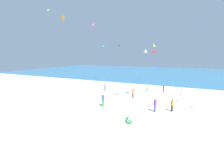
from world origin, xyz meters
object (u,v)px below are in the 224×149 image
at_px(kite_orange, 63,18).
at_px(kite_red, 154,52).
at_px(person_0, 181,95).
at_px(kite_black, 119,45).
at_px(person_5, 105,87).
at_px(kite_yellow, 154,45).
at_px(person_3, 147,87).
at_px(beach_chair_near_camera, 128,120).
at_px(person_4, 163,88).
at_px(cooler_box, 128,92).
at_px(person_7, 103,99).
at_px(person_1, 133,93).
at_px(person_2, 172,104).
at_px(kite_lime, 48,10).
at_px(kite_blue, 159,67).
at_px(kite_magenta, 94,25).
at_px(kite_teal, 104,46).
at_px(person_6, 155,104).
at_px(kite_white, 146,52).

relative_size(kite_orange, kite_red, 2.01).
bearing_deg(person_0, kite_black, 141.76).
relative_size(person_5, kite_red, 1.40).
bearing_deg(kite_yellow, person_3, -90.86).
xyz_separation_m(beach_chair_near_camera, person_4, (3.19, 13.42, 0.57)).
height_order(person_0, person_3, person_0).
height_order(cooler_box, person_3, person_3).
height_order(person_3, person_7, person_7).
bearing_deg(person_1, person_2, 74.09).
height_order(person_5, kite_lime, kite_lime).
bearing_deg(kite_blue, kite_magenta, -170.53).
relative_size(cooler_box, person_1, 0.34).
bearing_deg(person_1, person_7, -15.35).
relative_size(person_1, kite_magenta, 1.12).
height_order(person_5, kite_teal, kite_teal).
height_order(person_6, kite_yellow, kite_yellow).
height_order(person_1, kite_blue, kite_blue).
xyz_separation_m(kite_orange, kite_black, (7.44, 12.25, -4.42)).
relative_size(person_3, kite_yellow, 0.81).
height_order(person_0, person_7, person_7).
bearing_deg(kite_teal, kite_black, 20.89).
height_order(beach_chair_near_camera, kite_yellow, kite_yellow).
distance_m(kite_lime, kite_red, 20.01).
distance_m(person_0, kite_magenta, 27.08).
bearing_deg(person_6, kite_black, 104.52).
distance_m(person_4, person_5, 10.99).
height_order(beach_chair_near_camera, person_0, person_0).
distance_m(kite_magenta, kite_lime, 13.40).
xyz_separation_m(cooler_box, person_2, (7.08, -6.00, 0.74)).
relative_size(person_3, kite_blue, 0.99).
bearing_deg(person_2, beach_chair_near_camera, 30.52).
relative_size(person_2, person_6, 0.91).
bearing_deg(person_5, person_4, -108.07).
bearing_deg(kite_yellow, person_7, -102.98).
bearing_deg(person_6, kite_red, 80.41).
bearing_deg(kite_lime, kite_orange, 76.43).
bearing_deg(person_4, kite_white, -156.27).
bearing_deg(person_4, beach_chair_near_camera, -152.01).
height_order(person_5, kite_magenta, kite_magenta).
relative_size(cooler_box, kite_white, 0.42).
distance_m(cooler_box, kite_white, 9.37).
distance_m(person_1, kite_blue, 14.91).
xyz_separation_m(person_7, kite_orange, (-11.51, 5.91, 13.11)).
bearing_deg(person_6, kite_blue, 74.46).
distance_m(person_6, person_7, 6.60).
relative_size(kite_magenta, kite_red, 1.31).
relative_size(person_2, kite_blue, 1.07).
height_order(person_0, person_6, person_6).
height_order(kite_magenta, kite_red, kite_magenta).
distance_m(kite_red, kite_teal, 15.73).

